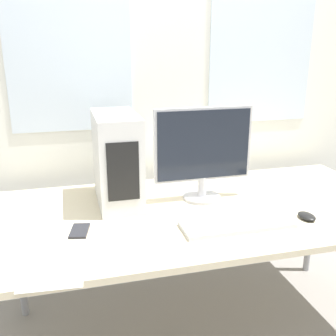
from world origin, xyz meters
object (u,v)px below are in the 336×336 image
(cell_phone, at_px, (80,231))
(pc_tower, at_px, (117,159))
(mouse, at_px, (307,216))
(monitor_main, at_px, (203,150))
(keyboard, at_px, (237,224))

(cell_phone, bearing_deg, pc_tower, 66.83)
(mouse, xyz_separation_m, cell_phone, (-0.98, 0.12, -0.01))
(cell_phone, bearing_deg, monitor_main, 31.47)
(monitor_main, bearing_deg, keyboard, -82.84)
(pc_tower, distance_m, mouse, 0.91)
(keyboard, bearing_deg, cell_phone, 169.70)
(pc_tower, distance_m, keyboard, 0.64)
(pc_tower, relative_size, keyboard, 0.90)
(mouse, bearing_deg, keyboard, 179.02)
(pc_tower, xyz_separation_m, mouse, (0.78, -0.41, -0.21))
(pc_tower, xyz_separation_m, cell_phone, (-0.20, -0.29, -0.21))
(pc_tower, height_order, mouse, pc_tower)
(monitor_main, bearing_deg, mouse, -42.49)
(monitor_main, height_order, cell_phone, monitor_main)
(mouse, bearing_deg, monitor_main, 137.51)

